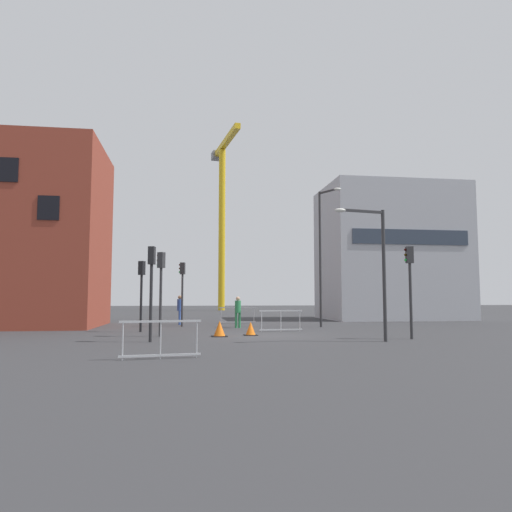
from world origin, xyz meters
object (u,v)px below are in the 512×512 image
object	(u,v)px
streetlamp_short	(376,258)
traffic_light_near	(161,279)
traffic_light_median	(410,276)
streetlamp_tall	(322,247)
traffic_cone_on_verge	(251,329)
traffic_light_far	(182,283)
construction_crane	(222,202)
traffic_light_crosswalk	(141,284)
traffic_cone_orange	(220,329)
pedestrian_walking	(238,310)
pedestrian_waiting	(180,308)
traffic_light_island	(151,277)

from	to	relation	value
streetlamp_short	traffic_light_near	size ratio (longest dim) A/B	1.39
traffic_light_median	streetlamp_tall	bearing A→B (deg)	99.86
traffic_cone_on_verge	streetlamp_tall	bearing A→B (deg)	46.90
traffic_light_near	streetlamp_tall	bearing A→B (deg)	30.90
traffic_light_far	construction_crane	bearing A→B (deg)	82.22
traffic_cone_on_verge	traffic_light_crosswalk	bearing A→B (deg)	150.45
traffic_light_crosswalk	traffic_light_near	xyz separation A→B (m)	(1.13, -3.05, 0.11)
streetlamp_short	traffic_cone_orange	xyz separation A→B (m)	(-5.93, 3.43, -2.93)
streetlamp_short	streetlamp_tall	bearing A→B (deg)	87.06
pedestrian_walking	traffic_light_far	bearing A→B (deg)	151.42
traffic_light_crosswalk	traffic_cone_on_verge	world-z (taller)	traffic_light_crosswalk
traffic_light_median	traffic_light_near	world-z (taller)	traffic_light_median
streetlamp_short	pedestrian_walking	size ratio (longest dim) A/B	2.94
traffic_light_median	pedestrian_walking	bearing A→B (deg)	127.63
pedestrian_waiting	traffic_cone_on_verge	size ratio (longest dim) A/B	2.99
traffic_light_far	traffic_cone_on_verge	world-z (taller)	traffic_light_far
streetlamp_short	traffic_light_near	bearing A→B (deg)	156.12
streetlamp_tall	traffic_light_crosswalk	xyz separation A→B (m)	(-10.15, -2.34, -2.25)
construction_crane	traffic_light_median	size ratio (longest dim) A/B	5.96
traffic_light_near	traffic_cone_on_verge	bearing A→B (deg)	1.50
streetlamp_short	traffic_light_island	distance (m)	8.87
traffic_cone_on_verge	traffic_cone_orange	size ratio (longest dim) A/B	0.89
traffic_light_crosswalk	traffic_light_median	bearing A→B (deg)	-26.78
traffic_light_island	traffic_cone_on_verge	bearing A→B (deg)	32.47
traffic_cone_on_verge	traffic_cone_orange	world-z (taller)	traffic_cone_orange
traffic_light_median	traffic_light_near	distance (m)	10.80
traffic_light_median	traffic_cone_orange	distance (m)	8.50
streetlamp_tall	pedestrian_walking	world-z (taller)	streetlamp_tall
traffic_light_median	traffic_light_island	world-z (taller)	traffic_light_median
traffic_light_island	traffic_light_far	size ratio (longest dim) A/B	0.98
streetlamp_tall	traffic_light_near	distance (m)	10.72
pedestrian_walking	traffic_cone_orange	xyz separation A→B (m)	(-1.43, -5.87, -0.71)
construction_crane	pedestrian_walking	size ratio (longest dim) A/B	12.97
streetlamp_tall	traffic_light_far	world-z (taller)	streetlamp_tall
traffic_light_far	streetlamp_short	bearing A→B (deg)	-55.15
traffic_light_median	traffic_light_far	size ratio (longest dim) A/B	1.01
traffic_light_far	pedestrian_waiting	distance (m)	2.35
streetlamp_tall	streetlamp_short	bearing A→B (deg)	-92.94
pedestrian_walking	traffic_cone_orange	size ratio (longest dim) A/B	2.54
traffic_light_island	pedestrian_waiting	xyz separation A→B (m)	(0.93, 11.67, -1.43)
pedestrian_waiting	traffic_cone_on_verge	world-z (taller)	pedestrian_waiting
pedestrian_walking	construction_crane	bearing A→B (deg)	87.40
traffic_light_near	traffic_light_far	size ratio (longest dim) A/B	0.98
pedestrian_walking	traffic_cone_on_verge	bearing A→B (deg)	-89.73
streetlamp_tall	pedestrian_waiting	bearing A→B (deg)	156.22
streetlamp_tall	traffic_light_median	distance (m)	8.56
traffic_cone_on_verge	traffic_light_island	bearing A→B (deg)	-147.53
construction_crane	traffic_light_far	distance (m)	37.95
construction_crane	pedestrian_walking	xyz separation A→B (m)	(-1.69, -37.32, -13.75)
construction_crane	streetlamp_tall	xyz separation A→B (m)	(3.28, -37.44, -10.12)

